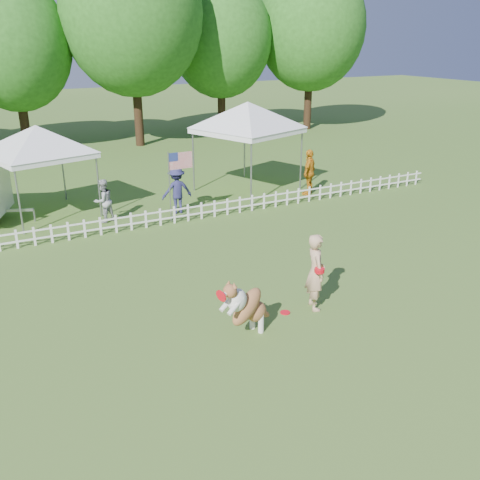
{
  "coord_description": "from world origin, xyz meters",
  "views": [
    {
      "loc": [
        -6.22,
        -9.25,
        5.94
      ],
      "look_at": [
        -0.35,
        2.0,
        1.1
      ],
      "focal_mm": 40.0,
      "sensor_mm": 36.0,
      "label": 1
    }
  ],
  "objects": [
    {
      "name": "flag_pole",
      "position": [
        -0.28,
        7.25,
        1.2
      ],
      "size": [
        0.93,
        0.15,
        2.4
      ],
      "primitive_type": null,
      "rotation": [
        0.0,
        0.0,
        0.05
      ],
      "color": "gray",
      "rests_on": "ground"
    },
    {
      "name": "tree_far_right",
      "position": [
        15.0,
        21.5,
        5.7
      ],
      "size": [
        7.0,
        7.0,
        11.4
      ],
      "primitive_type": null,
      "color": "#265C1A",
      "rests_on": "ground"
    },
    {
      "name": "canopy_tent_right",
      "position": [
        3.96,
        9.61,
        1.74
      ],
      "size": [
        4.33,
        4.33,
        3.48
      ],
      "primitive_type": null,
      "rotation": [
        0.0,
        0.0,
        0.35
      ],
      "color": "white",
      "rests_on": "ground"
    },
    {
      "name": "tree_right",
      "position": [
        9.0,
        22.5,
        5.2
      ],
      "size": [
        6.2,
        6.2,
        10.4
      ],
      "primitive_type": null,
      "color": "#265C1A",
      "rests_on": "ground"
    },
    {
      "name": "spectator_c",
      "position": [
        5.8,
        7.86,
        0.91
      ],
      "size": [
        1.12,
        0.99,
        1.82
      ],
      "primitive_type": "imported",
      "rotation": [
        0.0,
        0.0,
        3.78
      ],
      "color": "orange",
      "rests_on": "ground"
    },
    {
      "name": "dog",
      "position": [
        -1.51,
        -0.56,
        0.69
      ],
      "size": [
        1.41,
        0.85,
        1.39
      ],
      "primitive_type": null,
      "rotation": [
        0.0,
        0.0,
        0.33
      ],
      "color": "brown",
      "rests_on": "ground"
    },
    {
      "name": "tree_center_right",
      "position": [
        3.0,
        21.0,
        6.3
      ],
      "size": [
        7.6,
        7.6,
        12.6
      ],
      "primitive_type": null,
      "color": "#265C1A",
      "rests_on": "ground"
    },
    {
      "name": "canopy_tent_left",
      "position": [
        -3.95,
        9.91,
        1.55
      ],
      "size": [
        3.67,
        3.67,
        3.1
      ],
      "primitive_type": null,
      "rotation": [
        0.0,
        0.0,
        0.26
      ],
      "color": "white",
      "rests_on": "ground"
    },
    {
      "name": "ground",
      "position": [
        0.0,
        0.0,
        0.0
      ],
      "size": [
        120.0,
        120.0,
        0.0
      ],
      "primitive_type": "plane",
      "color": "#37641F",
      "rests_on": "ground"
    },
    {
      "name": "spectator_b",
      "position": [
        0.27,
        8.05,
        0.84
      ],
      "size": [
        1.11,
        0.67,
        1.68
      ],
      "primitive_type": "imported",
      "rotation": [
        0.0,
        0.0,
        3.1
      ],
      "color": "navy",
      "rests_on": "ground"
    },
    {
      "name": "handler",
      "position": [
        0.46,
        -0.17,
        0.91
      ],
      "size": [
        0.61,
        0.76,
        1.82
      ],
      "primitive_type": "imported",
      "rotation": [
        0.0,
        0.0,
        1.29
      ],
      "color": "tan",
      "rests_on": "ground"
    },
    {
      "name": "frisbee_on_turf",
      "position": [
        -0.27,
        -0.09,
        0.01
      ],
      "size": [
        0.29,
        0.29,
        0.02
      ],
      "primitive_type": "cylinder",
      "rotation": [
        0.0,
        0.0,
        -0.3
      ],
      "color": "red",
      "rests_on": "ground"
    },
    {
      "name": "spectator_a",
      "position": [
        -2.3,
        8.26,
        0.74
      ],
      "size": [
        0.89,
        0.8,
        1.48
      ],
      "primitive_type": "imported",
      "rotation": [
        0.0,
        0.0,
        3.55
      ],
      "color": "#A2A4A8",
      "rests_on": "ground"
    },
    {
      "name": "tree_center_left",
      "position": [
        -3.0,
        22.5,
        4.9
      ],
      "size": [
        6.0,
        6.0,
        9.8
      ],
      "primitive_type": null,
      "color": "#265C1A",
      "rests_on": "ground"
    },
    {
      "name": "picket_fence",
      "position": [
        0.0,
        7.0,
        0.3
      ],
      "size": [
        22.0,
        0.08,
        0.6
      ],
      "primitive_type": null,
      "color": "white",
      "rests_on": "ground"
    }
  ]
}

